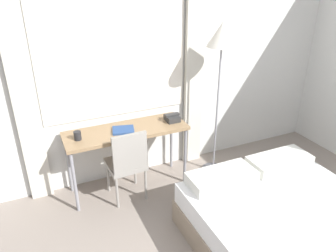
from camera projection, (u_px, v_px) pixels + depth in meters
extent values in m
cube|color=silver|center=(162.00, 67.00, 3.93)|extent=(5.72, 0.05, 2.70)
cube|color=white|center=(114.00, 51.00, 3.57)|extent=(1.69, 0.01, 1.50)
cube|color=beige|center=(22.00, 91.00, 3.30)|extent=(0.24, 0.06, 2.60)
cube|color=beige|center=(194.00, 69.00, 4.04)|extent=(0.24, 0.06, 2.60)
cube|color=#937551|center=(126.00, 131.00, 3.70)|extent=(1.39, 0.48, 0.04)
cylinder|color=gray|center=(75.00, 183.00, 3.46)|extent=(0.04, 0.04, 0.74)
cylinder|color=gray|center=(185.00, 156.00, 3.95)|extent=(0.04, 0.04, 0.74)
cylinder|color=gray|center=(69.00, 164.00, 3.79)|extent=(0.04, 0.04, 0.74)
cylinder|color=gray|center=(171.00, 142.00, 4.28)|extent=(0.04, 0.04, 0.74)
cube|color=gray|center=(125.00, 164.00, 3.69)|extent=(0.41, 0.41, 0.05)
cube|color=gray|center=(130.00, 153.00, 3.44)|extent=(0.38, 0.05, 0.43)
cylinder|color=gray|center=(117.00, 193.00, 3.59)|extent=(0.03, 0.03, 0.40)
cylinder|color=gray|center=(146.00, 184.00, 3.72)|extent=(0.03, 0.03, 0.40)
cylinder|color=gray|center=(108.00, 177.00, 3.86)|extent=(0.03, 0.03, 0.40)
cylinder|color=gray|center=(135.00, 170.00, 4.00)|extent=(0.03, 0.03, 0.40)
cube|color=white|center=(310.00, 235.00, 2.79)|extent=(1.59, 2.01, 0.22)
cube|color=silver|center=(222.00, 178.00, 3.26)|extent=(0.68, 0.32, 0.12)
cube|color=silver|center=(279.00, 161.00, 3.53)|extent=(0.68, 0.32, 0.12)
cylinder|color=#4C4C51|center=(213.00, 169.00, 4.34)|extent=(0.29, 0.29, 0.03)
cylinder|color=gray|center=(217.00, 113.00, 3.98)|extent=(0.02, 0.02, 1.60)
cone|color=silver|center=(222.00, 34.00, 3.58)|extent=(0.35, 0.35, 0.27)
cube|color=#2D2D2D|center=(172.00, 118.00, 3.89)|extent=(0.15, 0.17, 0.07)
cube|color=#2D2D2D|center=(172.00, 115.00, 3.87)|extent=(0.17, 0.06, 0.02)
cube|color=navy|center=(123.00, 130.00, 3.65)|extent=(0.28, 0.26, 0.02)
cube|color=white|center=(123.00, 130.00, 3.65)|extent=(0.26, 0.24, 0.01)
cylinder|color=#262628|center=(78.00, 136.00, 3.45)|extent=(0.08, 0.08, 0.10)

